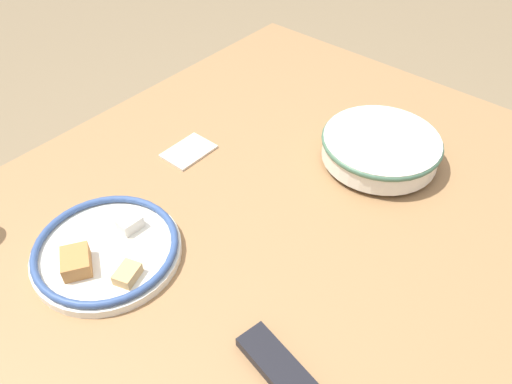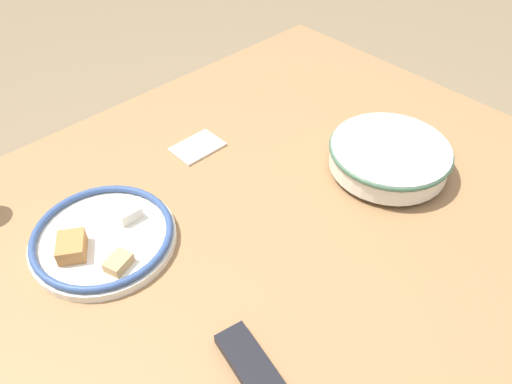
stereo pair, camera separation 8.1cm
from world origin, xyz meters
name	(u,v)px [view 1 (the left image)]	position (x,y,z in m)	size (l,w,h in m)	color
ground_plane	(261,370)	(0.00, 0.00, 0.00)	(8.00, 8.00, 0.00)	#7F6B4C
dining_table	(263,229)	(0.00, 0.00, 0.64)	(1.39, 1.08, 0.71)	olive
noodle_bowl	(380,147)	(-0.29, 0.11, 0.75)	(0.27, 0.27, 0.07)	silver
food_plate	(106,250)	(0.29, -0.14, 0.72)	(0.28, 0.28, 0.05)	silver
tv_remote	(289,378)	(0.27, 0.27, 0.72)	(0.09, 0.21, 0.02)	black
folded_napkin	(189,151)	(-0.03, -0.25, 0.71)	(0.12, 0.08, 0.01)	beige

